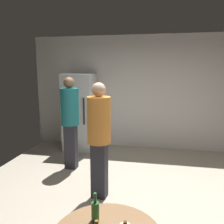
{
  "coord_description": "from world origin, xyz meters",
  "views": [
    {
      "loc": [
        0.4,
        -3.05,
        1.89
      ],
      "look_at": [
        -0.28,
        0.47,
        1.25
      ],
      "focal_mm": 37.75,
      "sensor_mm": 36.0,
      "label": 1
    }
  ],
  "objects_px": {
    "beer_bottle_green": "(95,210)",
    "person_in_orange_shirt": "(99,132)",
    "person_in_teal_shirt": "(70,116)",
    "refrigerator": "(80,112)"
  },
  "relations": [
    {
      "from": "person_in_teal_shirt",
      "to": "beer_bottle_green",
      "type": "bearing_deg",
      "value": 27.64
    },
    {
      "from": "refrigerator",
      "to": "person_in_orange_shirt",
      "type": "xyz_separation_m",
      "value": [
        0.99,
        -2.06,
        0.11
      ]
    },
    {
      "from": "beer_bottle_green",
      "to": "person_in_orange_shirt",
      "type": "distance_m",
      "value": 1.64
    },
    {
      "from": "person_in_teal_shirt",
      "to": "person_in_orange_shirt",
      "type": "height_order",
      "value": "person_in_teal_shirt"
    },
    {
      "from": "refrigerator",
      "to": "beer_bottle_green",
      "type": "bearing_deg",
      "value": -69.6
    },
    {
      "from": "person_in_teal_shirt",
      "to": "person_in_orange_shirt",
      "type": "xyz_separation_m",
      "value": [
        0.8,
        -0.92,
        -0.03
      ]
    },
    {
      "from": "beer_bottle_green",
      "to": "person_in_orange_shirt",
      "type": "height_order",
      "value": "person_in_orange_shirt"
    },
    {
      "from": "person_in_orange_shirt",
      "to": "person_in_teal_shirt",
      "type": "bearing_deg",
      "value": -132.59
    },
    {
      "from": "refrigerator",
      "to": "person_in_teal_shirt",
      "type": "xyz_separation_m",
      "value": [
        0.19,
        -1.13,
        0.14
      ]
    },
    {
      "from": "beer_bottle_green",
      "to": "person_in_teal_shirt",
      "type": "bearing_deg",
      "value": 114.86
    }
  ]
}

